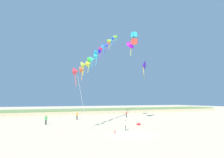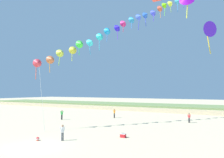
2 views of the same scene
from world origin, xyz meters
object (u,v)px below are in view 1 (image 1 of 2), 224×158
large_kite_low_lead (134,38)px  large_kite_mid_trail (144,65)px  person_near_left (46,119)px  person_far_left (125,124)px  beach_cooler (139,124)px  person_near_right (77,115)px  beach_ball (115,132)px  large_kite_high_solo (131,44)px  person_mid_center (126,114)px

large_kite_low_lead → large_kite_mid_trail: large_kite_low_lead is taller
person_near_left → person_far_left: person_near_left is taller
person_near_left → beach_cooler: person_near_left is taller
person_near_left → beach_cooler: bearing=-24.8°
person_near_left → person_near_right: bearing=43.0°
large_kite_mid_trail → beach_ball: bearing=-133.9°
beach_ball → person_near_left: bearing=123.6°
large_kite_high_solo → person_mid_center: bearing=99.7°
person_near_right → large_kite_low_lead: 21.70m
large_kite_high_solo → large_kite_mid_trail: bearing=-27.1°
person_mid_center → person_far_left: size_ratio=0.95×
person_near_left → large_kite_mid_trail: bearing=8.2°
person_near_left → large_kite_high_solo: size_ratio=0.39×
large_kite_mid_trail → large_kite_low_lead: bearing=-137.8°
beach_ball → beach_cooler: bearing=37.4°
large_kite_mid_trail → large_kite_high_solo: 6.55m
large_kite_mid_trail → person_far_left: bearing=-131.5°
person_near_right → beach_ball: bearing=-86.3°
person_near_left → beach_ball: (8.14, -12.28, -0.79)m
person_mid_center → large_kite_low_lead: large_kite_low_lead is taller
large_kite_high_solo → beach_ball: 28.20m
person_near_right → person_mid_center: size_ratio=1.09×
beach_cooler → person_near_left: bearing=155.2°
person_near_right → large_kite_mid_trail: bearing=-10.9°
person_mid_center → beach_ball: bearing=-121.5°
person_near_left → large_kite_high_solo: 27.61m
person_far_left → person_near_left: bearing=133.0°
person_near_left → large_kite_low_lead: 24.45m
large_kite_low_lead → person_mid_center: bearing=74.3°
person_mid_center → large_kite_mid_trail: bearing=-48.6°
person_near_right → person_mid_center: 13.01m
large_kite_high_solo → beach_cooler: (-5.21, -11.74, -18.85)m
large_kite_low_lead → beach_cooler: (-2.35, -5.12, -17.80)m
person_mid_center → large_kite_low_lead: (-2.48, -8.82, 17.14)m
person_near_left → large_kite_low_lead: (17.44, -1.85, 17.04)m
large_kite_high_solo → beach_ball: bearing=-125.5°
person_far_left → beach_ball: (-2.22, -1.15, -0.73)m
person_near_left → large_kite_low_lead: size_ratio=0.65×
person_near_left → person_far_left: (10.36, -11.13, -0.06)m
beach_cooler → beach_ball: size_ratio=1.59×
person_mid_center → person_near_right: bearing=-177.7°
person_mid_center → beach_cooler: (-4.83, -13.94, -0.66)m
person_near_right → person_far_left: person_near_right is taller
large_kite_mid_trail → person_near_left: bearing=-171.8°
large_kite_mid_trail → beach_cooler: large_kite_mid_trail is taller
large_kite_low_lead → large_kite_mid_trail: 9.00m
person_near_right → large_kite_low_lead: bearing=-38.3°
beach_cooler → beach_ball: 8.74m
person_near_right → large_kite_mid_trail: size_ratio=0.37×
person_near_left → large_kite_mid_trail: large_kite_mid_trail is taller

